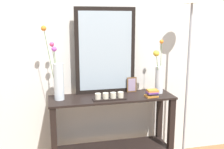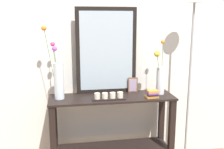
{
  "view_description": "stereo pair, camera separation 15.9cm",
  "coord_description": "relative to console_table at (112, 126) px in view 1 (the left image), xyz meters",
  "views": [
    {
      "loc": [
        -0.57,
        -2.45,
        1.56
      ],
      "look_at": [
        0.0,
        0.0,
        1.04
      ],
      "focal_mm": 42.35,
      "sensor_mm": 36.0,
      "label": 1
    },
    {
      "loc": [
        -0.42,
        -2.48,
        1.56
      ],
      "look_at": [
        0.0,
        0.0,
        1.04
      ],
      "focal_mm": 42.35,
      "sensor_mm": 36.0,
      "label": 2
    }
  ],
  "objects": [
    {
      "name": "vase_right",
      "position": [
        0.5,
        0.01,
        0.49
      ],
      "size": [
        0.13,
        0.12,
        0.55
      ],
      "color": "silver",
      "rests_on": "console_table"
    },
    {
      "name": "mirror_leaning",
      "position": [
        -0.03,
        0.16,
        0.75
      ],
      "size": [
        0.62,
        0.03,
        0.87
      ],
      "color": "black",
      "rests_on": "console_table"
    },
    {
      "name": "tall_vase_left",
      "position": [
        -0.52,
        0.02,
        0.52
      ],
      "size": [
        0.18,
        0.16,
        0.7
      ],
      "color": "silver",
      "rests_on": "console_table"
    },
    {
      "name": "candle_tray",
      "position": [
        -0.05,
        -0.09,
        0.34
      ],
      "size": [
        0.32,
        0.09,
        0.07
      ],
      "color": "black",
      "rests_on": "console_table"
    },
    {
      "name": "picture_frame_small",
      "position": [
        0.24,
        0.12,
        0.39
      ],
      "size": [
        0.1,
        0.01,
        0.16
      ],
      "color": "brown",
      "rests_on": "console_table"
    },
    {
      "name": "console_table",
      "position": [
        0.0,
        0.0,
        0.0
      ],
      "size": [
        1.24,
        0.38,
        0.81
      ],
      "color": "black",
      "rests_on": "ground"
    },
    {
      "name": "wall_back",
      "position": [
        0.0,
        0.31,
        0.85
      ],
      "size": [
        6.4,
        0.08,
        2.7
      ],
      "primitive_type": "cube",
      "color": "silver",
      "rests_on": "ground"
    },
    {
      "name": "floor_lamp",
      "position": [
        0.8,
        -0.03,
        0.73
      ],
      "size": [
        0.24,
        0.24,
        1.82
      ],
      "color": "#9E9EA3",
      "rests_on": "ground"
    },
    {
      "name": "book_stack",
      "position": [
        0.38,
        -0.1,
        0.35
      ],
      "size": [
        0.13,
        0.1,
        0.07
      ],
      "color": "orange",
      "rests_on": "console_table"
    }
  ]
}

